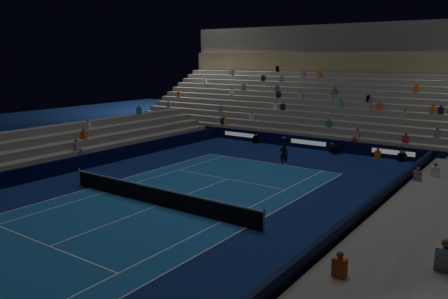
% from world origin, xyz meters
% --- Properties ---
extents(ground, '(90.00, 90.00, 0.00)m').
position_xyz_m(ground, '(0.00, 0.00, 0.00)').
color(ground, '#0D1E53').
rests_on(ground, ground).
extents(court_surface, '(10.97, 23.77, 0.01)m').
position_xyz_m(court_surface, '(0.00, 0.00, 0.01)').
color(court_surface, '#1B5595').
rests_on(court_surface, ground).
extents(sponsor_barrier_far, '(44.00, 0.25, 1.00)m').
position_xyz_m(sponsor_barrier_far, '(0.00, 18.50, 0.50)').
color(sponsor_barrier_far, black).
rests_on(sponsor_barrier_far, ground).
extents(sponsor_barrier_east, '(0.25, 37.00, 1.00)m').
position_xyz_m(sponsor_barrier_east, '(9.70, 0.00, 0.50)').
color(sponsor_barrier_east, black).
rests_on(sponsor_barrier_east, ground).
extents(sponsor_barrier_west, '(0.25, 37.00, 1.00)m').
position_xyz_m(sponsor_barrier_west, '(-9.70, 0.00, 0.50)').
color(sponsor_barrier_west, black).
rests_on(sponsor_barrier_west, ground).
extents(grandstand_main, '(44.00, 15.20, 11.20)m').
position_xyz_m(grandstand_main, '(0.00, 27.90, 3.38)').
color(grandstand_main, slate).
rests_on(grandstand_main, ground).
extents(grandstand_east, '(5.00, 37.00, 2.50)m').
position_xyz_m(grandstand_east, '(13.17, 0.00, 0.92)').
color(grandstand_east, slate).
rests_on(grandstand_east, ground).
extents(grandstand_west, '(5.00, 37.00, 2.50)m').
position_xyz_m(grandstand_west, '(-13.17, 0.00, 0.92)').
color(grandstand_west, slate).
rests_on(grandstand_west, ground).
extents(tennis_net, '(12.90, 0.10, 1.10)m').
position_xyz_m(tennis_net, '(0.00, 0.00, 0.50)').
color(tennis_net, '#B2B2B7').
rests_on(tennis_net, ground).
extents(tennis_player, '(0.68, 0.55, 1.63)m').
position_xyz_m(tennis_player, '(1.05, 11.98, 0.82)').
color(tennis_player, black).
rests_on(tennis_player, ground).
extents(broadcast_camera, '(0.73, 1.08, 0.69)m').
position_xyz_m(broadcast_camera, '(2.65, 17.81, 0.35)').
color(broadcast_camera, black).
rests_on(broadcast_camera, ground).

